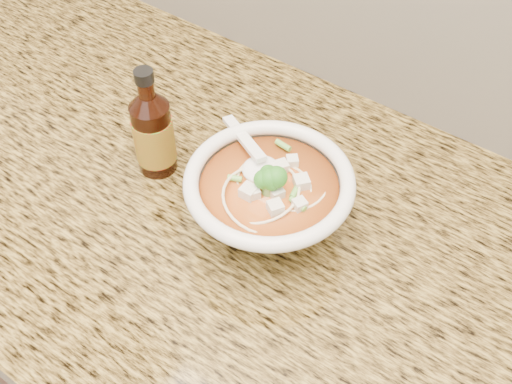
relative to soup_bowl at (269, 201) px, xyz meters
The scene contains 4 objects.
cabinet 0.52m from the soup_bowl, 23.10° to the right, with size 4.00×0.65×0.86m, color #381B10.
counter_slab 0.07m from the soup_bowl, 23.10° to the right, with size 4.00×0.68×0.04m, color olive.
soup_bowl is the anchor object (origin of this frame).
hot_sauce_bottle 0.19m from the soup_bowl, behind, with size 0.06×0.06×0.17m.
Camera 1 is at (0.29, 1.24, 1.57)m, focal length 45.00 mm.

